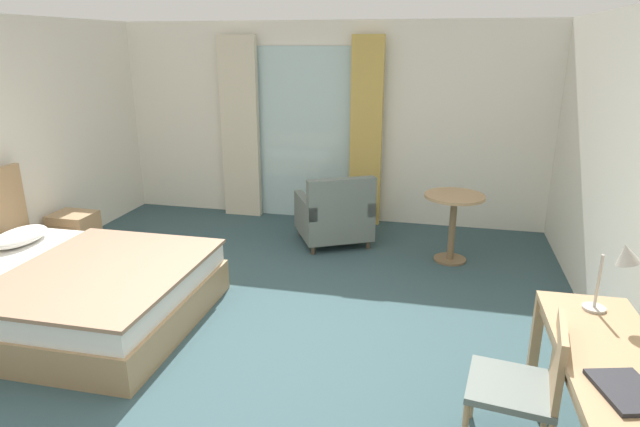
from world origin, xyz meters
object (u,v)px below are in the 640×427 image
at_px(desk_chair, 528,381).
at_px(nightstand, 75,234).
at_px(writing_desk, 610,369).
at_px(armchair_by_window, 335,216).
at_px(closed_book, 628,391).
at_px(desk_lamp, 622,261).
at_px(round_cafe_table, 453,213).
at_px(bed, 60,289).

bearing_deg(desk_chair, nightstand, 154.92).
relative_size(writing_desk, armchair_by_window, 1.32).
distance_m(writing_desk, closed_book, 0.36).
distance_m(nightstand, desk_lamp, 5.25).
bearing_deg(round_cafe_table, bed, -147.47).
distance_m(nightstand, desk_chair, 4.89).
relative_size(writing_desk, round_cafe_table, 1.86).
bearing_deg(closed_book, bed, 148.13).
height_order(bed, nightstand, bed).
xyz_separation_m(writing_desk, closed_book, (-0.03, -0.35, 0.11)).
distance_m(desk_chair, armchair_by_window, 3.48).
xyz_separation_m(writing_desk, desk_chair, (-0.38, 0.05, -0.17)).
bearing_deg(nightstand, armchair_by_window, 19.50).
height_order(writing_desk, closed_book, closed_book).
distance_m(bed, round_cafe_table, 3.81).
height_order(nightstand, armchair_by_window, armchair_by_window).
relative_size(desk_lamp, armchair_by_window, 0.45).
relative_size(nightstand, desk_lamp, 1.01).
bearing_deg(round_cafe_table, desk_chair, -82.17).
relative_size(closed_book, round_cafe_table, 0.45).
distance_m(desk_lamp, round_cafe_table, 2.62).
relative_size(desk_lamp, round_cafe_table, 0.63).
bearing_deg(nightstand, bed, -57.31).
bearing_deg(desk_lamp, armchair_by_window, 129.60).
height_order(writing_desk, desk_lamp, desk_lamp).
distance_m(bed, nightstand, 1.55).
relative_size(bed, round_cafe_table, 3.03).
xyz_separation_m(bed, nightstand, (-0.84, 1.30, -0.03)).
distance_m(writing_desk, armchair_by_window, 3.74).
relative_size(writing_desk, desk_lamp, 2.95).
xyz_separation_m(desk_chair, desk_lamp, (0.48, 0.39, 0.60)).
xyz_separation_m(nightstand, desk_chair, (4.43, -2.07, 0.24)).
height_order(desk_chair, desk_lamp, desk_lamp).
bearing_deg(round_cafe_table, desk_lamp, -70.25).
bearing_deg(bed, desk_lamp, -5.27).
relative_size(writing_desk, desk_chair, 1.62).
distance_m(bed, armchair_by_window, 2.95).
bearing_deg(armchair_by_window, desk_chair, -60.68).
distance_m(nightstand, writing_desk, 5.27).
height_order(writing_desk, desk_chair, desk_chair).
bearing_deg(bed, closed_book, -16.51).
bearing_deg(writing_desk, closed_book, -95.65).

